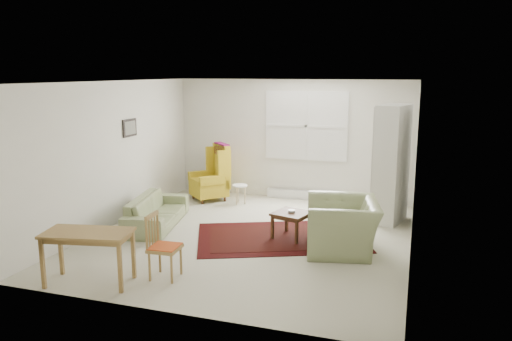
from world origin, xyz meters
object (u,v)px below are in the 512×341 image
(armchair, at_px, (343,220))
(coffee_table, at_px, (291,225))
(stool, at_px, (240,194))
(cabinet, at_px, (392,164))
(sofa, at_px, (157,206))
(desk_chair, at_px, (165,246))
(wingback_chair, at_px, (209,172))
(desk, at_px, (89,258))

(armchair, distance_m, coffee_table, 0.95)
(stool, height_order, cabinet, cabinet)
(coffee_table, distance_m, stool, 2.31)
(sofa, relative_size, armchair, 1.49)
(sofa, distance_m, desk_chair, 2.33)
(wingback_chair, bearing_deg, desk_chair, -30.94)
(sofa, xyz_separation_m, stool, (0.89, 1.81, -0.16))
(sofa, bearing_deg, desk_chair, -159.83)
(stool, relative_size, cabinet, 0.19)
(sofa, xyz_separation_m, armchair, (3.27, -0.23, 0.11))
(sofa, distance_m, stool, 2.03)
(sofa, height_order, stool, sofa)
(coffee_table, relative_size, desk, 0.49)
(armchair, distance_m, stool, 3.15)
(stool, bearing_deg, sofa, -116.13)
(armchair, relative_size, cabinet, 0.57)
(stool, xyz_separation_m, desk, (-0.49, -4.25, 0.14))
(stool, bearing_deg, desk, -96.64)
(desk, bearing_deg, sofa, 99.23)
(sofa, height_order, cabinet, cabinet)
(cabinet, distance_m, desk_chair, 4.42)
(wingback_chair, height_order, cabinet, cabinet)
(sofa, height_order, armchair, armchair)
(desk, bearing_deg, wingback_chair, 93.09)
(stool, distance_m, desk_chair, 3.82)
(desk, bearing_deg, coffee_table, 51.31)
(wingback_chair, bearing_deg, stool, 35.80)
(armchair, relative_size, coffee_table, 2.24)
(armchair, bearing_deg, sofa, -105.95)
(wingback_chair, relative_size, coffee_table, 2.23)
(coffee_table, relative_size, cabinet, 0.25)
(sofa, xyz_separation_m, desk, (0.40, -2.43, -0.02))
(armchair, height_order, wingback_chair, wingback_chair)
(wingback_chair, relative_size, cabinet, 0.57)
(sofa, xyz_separation_m, cabinet, (3.86, 1.52, 0.69))
(cabinet, bearing_deg, armchair, -94.30)
(sofa, height_order, wingback_chair, wingback_chair)
(wingback_chair, xyz_separation_m, desk_chair, (1.07, -3.90, -0.16))
(wingback_chair, bearing_deg, armchair, 9.09)
(coffee_table, relative_size, desk_chair, 0.62)
(stool, distance_m, desk, 4.28)
(armchair, bearing_deg, wingback_chair, -136.57)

